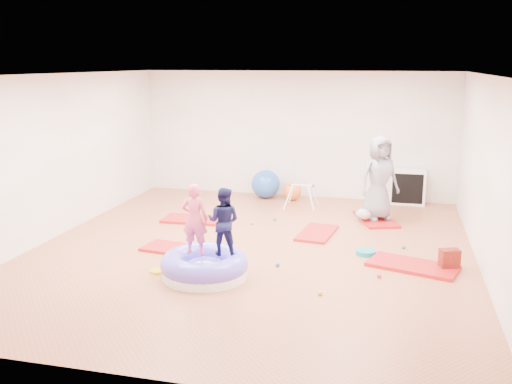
# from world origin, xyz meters

# --- Properties ---
(room) EXTENTS (7.01, 8.01, 2.81)m
(room) POSITION_xyz_m (0.00, 0.00, 1.40)
(room) COLOR #A56346
(room) RESTS_ON ground
(gym_mat_front_left) EXTENTS (1.18, 0.70, 0.05)m
(gym_mat_front_left) POSITION_xyz_m (-1.17, -0.32, 0.02)
(gym_mat_front_left) COLOR #A81A29
(gym_mat_front_left) RESTS_ON ground
(gym_mat_mid_left) EXTENTS (1.24, 0.66, 0.05)m
(gym_mat_mid_left) POSITION_xyz_m (-1.50, 1.41, 0.03)
(gym_mat_mid_left) COLOR #A81A29
(gym_mat_mid_left) RESTS_ON ground
(gym_mat_center_back) EXTENTS (0.67, 1.15, 0.05)m
(gym_mat_center_back) POSITION_xyz_m (0.91, 1.11, 0.02)
(gym_mat_center_back) COLOR #A81A29
(gym_mat_center_back) RESTS_ON ground
(gym_mat_right) EXTENTS (1.42, 1.00, 0.05)m
(gym_mat_right) POSITION_xyz_m (2.54, -0.21, 0.03)
(gym_mat_right) COLOR #A81A29
(gym_mat_right) RESTS_ON ground
(gym_mat_rear_right) EXTENTS (0.96, 1.34, 0.05)m
(gym_mat_rear_right) POSITION_xyz_m (1.89, 2.29, 0.03)
(gym_mat_rear_right) COLOR #A81A29
(gym_mat_rear_right) RESTS_ON ground
(inflatable_cushion) EXTENTS (1.25, 1.25, 0.39)m
(inflatable_cushion) POSITION_xyz_m (-0.35, -1.31, 0.15)
(inflatable_cushion) COLOR white
(inflatable_cushion) RESTS_ON ground
(child_pink) EXTENTS (0.38, 0.25, 1.03)m
(child_pink) POSITION_xyz_m (-0.50, -1.26, 0.88)
(child_pink) COLOR #EC5375
(child_pink) RESTS_ON inflatable_cushion
(child_navy) EXTENTS (0.49, 0.40, 0.98)m
(child_navy) POSITION_xyz_m (-0.10, -1.19, 0.85)
(child_navy) COLOR #13143B
(child_navy) RESTS_ON inflatable_cushion
(adult_caregiver) EXTENTS (0.93, 0.85, 1.60)m
(adult_caregiver) POSITION_xyz_m (1.92, 2.24, 0.85)
(adult_caregiver) COLOR slate
(adult_caregiver) RESTS_ON gym_mat_rear_right
(infant) EXTENTS (0.37, 0.38, 0.22)m
(infant) POSITION_xyz_m (1.70, 2.10, 0.16)
(infant) COLOR #92CAE3
(infant) RESTS_ON gym_mat_rear_right
(ball_pit_balls) EXTENTS (2.84, 3.45, 0.06)m
(ball_pit_balls) POSITION_xyz_m (1.00, 0.15, 0.03)
(ball_pit_balls) COLOR yellow
(ball_pit_balls) RESTS_ON ground
(exercise_ball_blue) EXTENTS (0.64, 0.64, 0.64)m
(exercise_ball_blue) POSITION_xyz_m (-0.60, 3.60, 0.32)
(exercise_ball_blue) COLOR #2555AE
(exercise_ball_blue) RESTS_ON ground
(exercise_ball_orange) EXTENTS (0.40, 0.40, 0.40)m
(exercise_ball_orange) POSITION_xyz_m (0.02, 3.54, 0.20)
(exercise_ball_orange) COLOR orange
(exercise_ball_orange) RESTS_ON ground
(infant_play_gym) EXTENTS (0.66, 0.63, 0.51)m
(infant_play_gym) POSITION_xyz_m (0.33, 2.87, 0.34)
(infant_play_gym) COLOR white
(infant_play_gym) RESTS_ON ground
(cube_shelf) EXTENTS (0.74, 0.37, 0.74)m
(cube_shelf) POSITION_xyz_m (2.48, 3.79, 0.37)
(cube_shelf) COLOR white
(cube_shelf) RESTS_ON ground
(balance_disc) EXTENTS (0.32, 0.32, 0.07)m
(balance_disc) POSITION_xyz_m (1.82, 0.21, 0.04)
(balance_disc) COLOR teal
(balance_disc) RESTS_ON ground
(backpack) EXTENTS (0.32, 0.26, 0.32)m
(backpack) POSITION_xyz_m (3.05, -0.20, 0.16)
(backpack) COLOR red
(backpack) RESTS_ON ground
(yellow_toy) EXTENTS (0.22, 0.22, 0.03)m
(yellow_toy) POSITION_xyz_m (-1.07, -1.32, 0.02)
(yellow_toy) COLOR yellow
(yellow_toy) RESTS_ON ground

